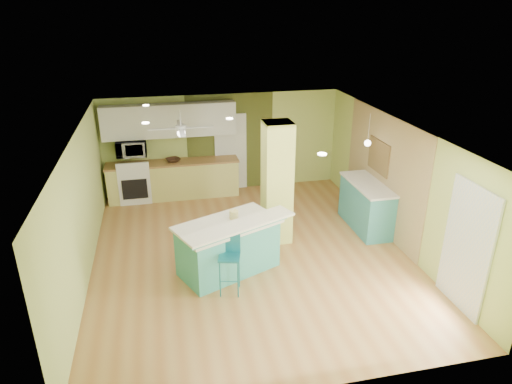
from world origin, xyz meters
The scene contains 23 objects.
floor centered at (0.00, 0.00, -0.01)m, with size 6.00×7.00×0.01m, color #A86D3A.
ceiling centered at (0.00, 0.00, 2.50)m, with size 6.00×7.00×0.01m, color white.
wall_back centered at (0.00, 3.50, 1.25)m, with size 6.00×0.01×2.50m, color #BBCE6E.
wall_front centered at (0.00, -3.50, 1.25)m, with size 6.00×0.01×2.50m, color #BBCE6E.
wall_left centered at (-3.00, 0.00, 1.25)m, with size 0.01×7.00×2.50m, color #BBCE6E.
wall_right centered at (3.00, 0.00, 1.25)m, with size 0.01×7.00×2.50m, color #BBCE6E.
wood_panel centered at (2.99, 0.60, 1.25)m, with size 0.02×3.40×2.50m, color #9D8159.
olive_accent centered at (0.20, 3.49, 1.25)m, with size 2.20×0.02×2.50m, color #4C5421.
interior_door centered at (0.20, 3.46, 1.00)m, with size 0.82×0.05×2.00m, color silver.
french_door centered at (2.97, -2.30, 1.05)m, with size 0.04×1.08×2.10m, color silver.
column centered at (0.65, 0.50, 1.25)m, with size 0.55×0.55×2.50m, color #D6DE67.
kitchen_run centered at (-1.30, 3.20, 0.47)m, with size 3.25×0.63×0.94m.
stove centered at (-2.25, 3.19, 0.46)m, with size 0.76×0.66×1.08m.
upper_cabinets centered at (-1.30, 3.32, 1.95)m, with size 3.20×0.34×0.80m, color silver.
microwave centered at (-2.25, 3.20, 1.35)m, with size 0.70×0.48×0.39m, color white.
ceiling_fan centered at (-1.10, 2.00, 2.08)m, with size 1.41×1.41×0.61m.
pendant_lamp centered at (2.65, 0.75, 1.88)m, with size 0.14×0.14×0.69m.
wall_decor centered at (2.96, 0.80, 1.55)m, with size 0.03×0.90×0.70m, color brown.
peninsula centered at (-0.50, -0.50, 0.51)m, with size 2.23×1.80×1.11m.
bar_stool centered at (-0.58, -1.10, 0.72)m, with size 0.43×0.43×1.07m.
side_counter centered at (2.70, 0.60, 0.52)m, with size 0.68×1.61×1.04m.
fruit_bowl centered at (-1.29, 3.19, 0.98)m, with size 0.35×0.35×0.09m, color #3A2217.
canister centered at (-0.37, -0.31, 1.04)m, with size 0.16×0.16×0.16m, color yellow.
Camera 1 is at (-1.56, -7.66, 4.61)m, focal length 32.00 mm.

